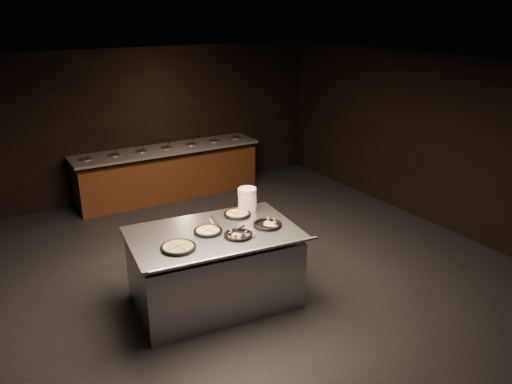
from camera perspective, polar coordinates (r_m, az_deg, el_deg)
room at (r=6.76m, az=0.65°, el=1.88°), size 7.02×8.02×2.92m
salad_bar at (r=10.13m, az=-9.94°, el=1.88°), size 3.70×0.83×1.18m
serving_counter at (r=6.43m, az=-4.76°, el=-8.78°), size 2.18×1.53×0.99m
plate_stack at (r=6.76m, az=-1.00°, el=-0.86°), size 0.25×0.25×0.31m
pan_veggie_whole at (r=5.82m, az=-8.88°, el=-6.24°), size 0.41×0.41×0.04m
pan_cheese_whole at (r=6.18m, az=-5.51°, el=-4.43°), size 0.36×0.36×0.04m
pan_cheese_slices_a at (r=6.65m, az=-2.15°, el=-2.50°), size 0.36×0.36×0.04m
pan_cheese_slices_b at (r=6.06m, az=-2.04°, el=-4.89°), size 0.35×0.35×0.04m
pan_veggie_slices at (r=6.34m, az=1.32°, el=-3.71°), size 0.37×0.37×0.04m
server_left at (r=6.30m, az=-4.89°, el=-3.37°), size 0.11×0.32×0.16m
server_right at (r=6.00m, az=-1.79°, el=-4.55°), size 0.33×0.16×0.16m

